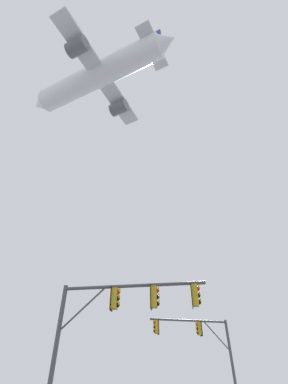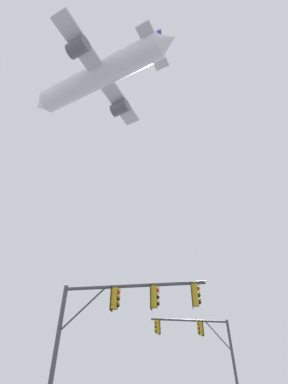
% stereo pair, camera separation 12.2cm
% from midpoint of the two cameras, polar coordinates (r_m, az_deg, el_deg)
% --- Properties ---
extents(signal_pole_near, '(6.53, 1.18, 5.59)m').
position_cam_midpoint_polar(signal_pole_near, '(13.09, -5.16, -23.46)').
color(signal_pole_near, '#4C4C51').
rests_on(signal_pole_near, ground).
extents(signal_pole_far, '(6.05, 1.38, 6.04)m').
position_cam_midpoint_polar(signal_pole_far, '(23.49, 11.96, -27.94)').
color(signal_pole_far, '#4C4C51').
rests_on(signal_pole_far, ground).
extents(airplane, '(28.75, 22.20, 8.28)m').
position_cam_midpoint_polar(airplane, '(54.92, -9.51, 22.64)').
color(airplane, white).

